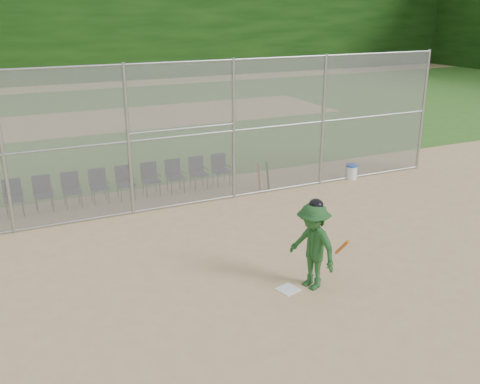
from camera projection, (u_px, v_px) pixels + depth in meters
name	position (u px, v px, depth m)	size (l,w,h in m)	color
ground	(292.00, 278.00, 11.01)	(100.00, 100.00, 0.00)	tan
grass_strip	(104.00, 120.00, 26.35)	(100.00, 100.00, 0.00)	#30621D
dirt_patch_far	(104.00, 120.00, 26.35)	(24.00, 24.00, 0.00)	tan
backstop_fence	(201.00, 132.00, 14.60)	(16.09, 0.09, 4.00)	gray
treeline	(86.00, 3.00, 26.26)	(81.00, 60.00, 11.00)	black
home_plate	(288.00, 289.00, 10.55)	(0.38, 0.38, 0.02)	white
batter_at_plate	(313.00, 246.00, 10.39)	(0.99, 1.37, 1.86)	#1F4F22
water_cooler	(351.00, 172.00, 17.31)	(0.38, 0.38, 0.48)	white
spare_bats	(263.00, 176.00, 16.25)	(0.36, 0.24, 0.85)	#D84C14
chair_1	(14.00, 198.00, 14.18)	(0.54, 0.52, 0.96)	#0E1936
chair_2	(43.00, 194.00, 14.49)	(0.54, 0.52, 0.96)	#0E1936
chair_3	(72.00, 190.00, 14.80)	(0.54, 0.52, 0.96)	#0E1936
chair_4	(99.00, 187.00, 15.11)	(0.54, 0.52, 0.96)	#0E1936
chair_5	(126.00, 183.00, 15.42)	(0.54, 0.52, 0.96)	#0E1936
chair_6	(151.00, 180.00, 15.72)	(0.54, 0.52, 0.96)	#0E1936
chair_7	(175.00, 176.00, 16.03)	(0.54, 0.52, 0.96)	#0E1936
chair_8	(199.00, 173.00, 16.34)	(0.54, 0.52, 0.96)	#0E1936
chair_9	(221.00, 170.00, 16.65)	(0.54, 0.52, 0.96)	#0E1936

